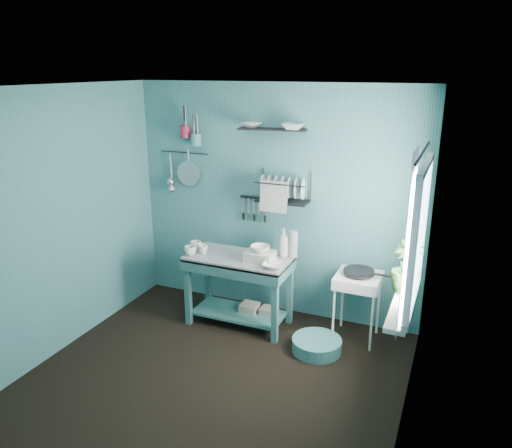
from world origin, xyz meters
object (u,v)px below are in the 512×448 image
at_px(water_bottle, 293,244).
at_px(soap_bottle, 284,242).
at_px(mug_mid, 203,249).
at_px(floor_basin, 317,345).
at_px(frying_pan, 359,272).
at_px(colander, 189,173).
at_px(wash_tub, 260,256).
at_px(mug_right, 196,246).
at_px(utensil_cup_magenta, 185,131).
at_px(hotplate_stand, 356,307).
at_px(utensil_cup_teal, 196,140).
at_px(work_counter, 239,290).
at_px(mug_left, 190,251).
at_px(dish_rack, 283,187).
at_px(storage_tin_small, 268,316).
at_px(potted_plant, 406,267).
at_px(storage_tin_large, 250,313).

bearing_deg(water_bottle, soap_bottle, -168.69).
relative_size(mug_mid, soap_bottle, 0.33).
bearing_deg(floor_basin, frying_pan, 53.82).
xyz_separation_m(soap_bottle, colander, (-1.23, 0.24, 0.58)).
xyz_separation_m(wash_tub, floor_basin, (0.68, -0.20, -0.75)).
height_order(mug_right, water_bottle, water_bottle).
bearing_deg(utensil_cup_magenta, water_bottle, -8.01).
relative_size(soap_bottle, hotplate_stand, 0.43).
relative_size(hotplate_stand, utensil_cup_teal, 5.33).
height_order(work_counter, utensil_cup_teal, utensil_cup_teal).
xyz_separation_m(mug_mid, water_bottle, (0.90, 0.28, 0.09)).
distance_m(mug_left, utensil_cup_magenta, 1.33).
bearing_deg(mug_mid, water_bottle, 17.28).
distance_m(wash_tub, frying_pan, 0.99).
bearing_deg(utensil_cup_magenta, wash_tub, -21.87).
xyz_separation_m(frying_pan, dish_rack, (-0.87, 0.18, 0.73)).
relative_size(utensil_cup_magenta, colander, 0.46).
bearing_deg(soap_bottle, utensil_cup_magenta, 170.45).
relative_size(utensil_cup_magenta, floor_basin, 0.27).
distance_m(colander, storage_tin_small, 1.82).
relative_size(mug_mid, utensil_cup_teal, 0.77).
bearing_deg(hotplate_stand, dish_rack, 169.89).
height_order(mug_right, floor_basin, mug_right).
relative_size(frying_pan, utensil_cup_magenta, 2.31).
bearing_deg(mug_left, soap_bottle, 21.80).
xyz_separation_m(wash_tub, utensil_cup_teal, (-0.94, 0.43, 1.07)).
bearing_deg(soap_bottle, frying_pan, -1.86).
distance_m(utensil_cup_magenta, potted_plant, 2.77).
relative_size(mug_mid, floor_basin, 0.21).
bearing_deg(water_bottle, frying_pan, -3.77).
bearing_deg(wash_tub, storage_tin_large, 154.98).
relative_size(hotplate_stand, storage_tin_large, 3.15).
relative_size(soap_bottle, utensil_cup_teal, 2.30).
bearing_deg(storage_tin_large, wash_tub, -25.02).
bearing_deg(floor_basin, mug_left, 177.64).
bearing_deg(work_counter, mug_right, 170.86).
bearing_deg(colander, water_bottle, -9.28).
xyz_separation_m(utensil_cup_teal, storage_tin_small, (0.99, -0.33, -1.78)).
bearing_deg(colander, storage_tin_small, -17.81).
xyz_separation_m(work_counter, frying_pan, (1.22, 0.17, 0.35)).
bearing_deg(floor_basin, mug_mid, 173.11).
height_order(soap_bottle, utensil_cup_teal, utensil_cup_teal).
distance_m(utensil_cup_teal, potted_plant, 2.62).
bearing_deg(mug_left, utensil_cup_magenta, 120.64).
bearing_deg(storage_tin_small, floor_basin, -25.36).
relative_size(wash_tub, frying_pan, 0.93).
bearing_deg(mug_mid, wash_tub, 3.63).
height_order(storage_tin_large, floor_basin, storage_tin_large).
bearing_deg(mug_right, storage_tin_small, 5.71).
xyz_separation_m(soap_bottle, frying_pan, (0.80, -0.03, -0.19)).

